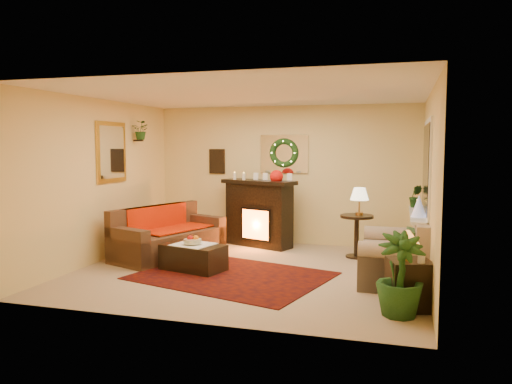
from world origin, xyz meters
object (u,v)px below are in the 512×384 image
(sofa, at_px, (169,231))
(end_table_square, at_px, (409,285))
(loveseat, at_px, (393,250))
(coffee_table, at_px, (193,257))
(fireplace, at_px, (259,217))
(side_table_round, at_px, (356,238))

(sofa, distance_m, end_table_square, 4.18)
(loveseat, bearing_deg, coffee_table, -174.37)
(fireplace, height_order, end_table_square, fireplace)
(sofa, distance_m, loveseat, 3.66)
(fireplace, bearing_deg, loveseat, -14.89)
(fireplace, relative_size, side_table_round, 1.77)
(fireplace, height_order, side_table_round, fireplace)
(side_table_round, bearing_deg, coffee_table, -145.18)
(side_table_round, relative_size, coffee_table, 0.77)
(coffee_table, bearing_deg, fireplace, 92.32)
(loveseat, distance_m, coffee_table, 2.90)
(fireplace, distance_m, end_table_square, 3.95)
(side_table_round, xyz_separation_m, coffee_table, (-2.26, -1.57, -0.12))
(sofa, xyz_separation_m, loveseat, (3.63, -0.44, -0.01))
(fireplace, distance_m, loveseat, 2.98)
(side_table_round, height_order, end_table_square, side_table_round)
(loveseat, bearing_deg, end_table_square, -81.11)
(coffee_table, bearing_deg, side_table_round, 49.36)
(sofa, height_order, coffee_table, sofa)
(end_table_square, distance_m, coffee_table, 3.20)
(fireplace, bearing_deg, side_table_round, 6.34)
(fireplace, height_order, coffee_table, fireplace)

